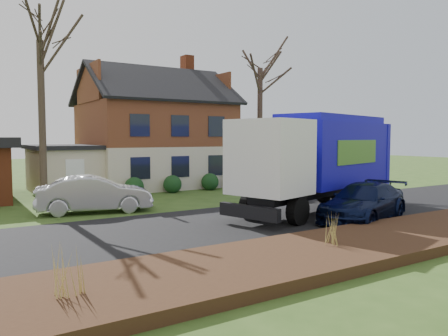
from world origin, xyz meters
TOP-DOWN VIEW (x-y plane):
  - ground at (0.00, 0.00)m, footprint 120.00×120.00m
  - road at (0.00, 0.00)m, footprint 80.00×7.00m
  - mulch_verge at (0.00, -5.30)m, footprint 80.00×3.50m
  - main_house at (1.49, 13.91)m, footprint 12.95×8.95m
  - garbage_truck at (4.11, 0.41)m, footprint 10.36×5.34m
  - silver_sedan at (-4.69, 5.27)m, footprint 5.15×2.77m
  - navy_wagon at (3.74, -2.36)m, footprint 5.49×3.53m
  - tree_front_west at (-6.28, 8.10)m, footprint 3.65×3.65m
  - tree_front_east at (8.25, 10.44)m, footprint 4.14×4.14m
  - tree_back at (4.53, 22.74)m, footprint 3.73×3.73m
  - grass_clump_west at (-8.21, -5.39)m, footprint 0.37×0.31m
  - grass_clump_mid at (-1.08, -5.30)m, footprint 0.31×0.25m

SIDE VIEW (x-z plane):
  - ground at x=0.00m, z-range 0.00..0.00m
  - road at x=0.00m, z-range 0.00..0.02m
  - mulch_verge at x=0.00m, z-range 0.00..0.30m
  - grass_clump_mid at x=-1.08m, z-range 0.30..1.16m
  - navy_wagon at x=3.74m, z-range 0.00..1.48m
  - grass_clump_west at x=-8.21m, z-range 0.30..1.29m
  - silver_sedan at x=-4.69m, z-range 0.00..1.61m
  - garbage_truck at x=4.11m, z-range 0.33..4.62m
  - main_house at x=1.49m, z-range -0.60..8.66m
  - tree_front_west at x=-6.28m, z-range 3.51..14.35m
  - tree_front_east at x=8.25m, z-range 3.60..15.09m
  - tree_back at x=4.53m, z-range 3.94..15.75m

